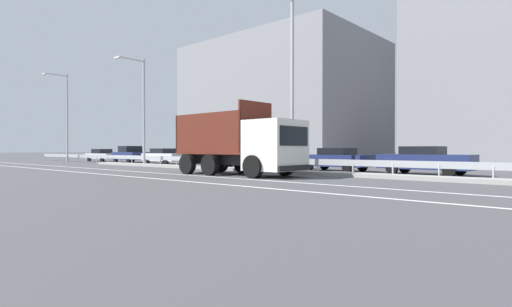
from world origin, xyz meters
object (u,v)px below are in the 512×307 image
object	(u,v)px
street_lamp_1	(142,106)
parked_car_0	(102,155)
dump_truck	(251,148)
parked_car_6	(425,160)
parked_car_5	(335,159)
street_lamp_0	(65,113)
parked_car_1	(131,154)
parked_car_2	(165,156)
parked_car_4	(273,157)
median_road_sign	(217,151)
parked_car_3	(209,157)
street_lamp_2	(291,76)

from	to	relation	value
street_lamp_1	parked_car_0	distance (m)	15.40
dump_truck	parked_car_6	xyz separation A→B (m)	(6.14, 6.38, -0.60)
parked_car_0	parked_car_5	xyz separation A→B (m)	(29.06, -0.40, 0.04)
street_lamp_0	parked_car_0	xyz separation A→B (m)	(-0.08, 3.94, -4.25)
parked_car_1	parked_car_6	xyz separation A→B (m)	(28.34, -0.24, -0.05)
street_lamp_0	parked_car_2	distance (m)	13.03
dump_truck	parked_car_1	xyz separation A→B (m)	(-22.20, 6.62, -0.55)
parked_car_1	parked_car_2	distance (m)	6.00
street_lamp_0	parked_car_0	size ratio (longest dim) A/B	2.09
parked_car_0	parked_car_4	size ratio (longest dim) A/B	0.94
median_road_sign	street_lamp_0	xyz separation A→B (m)	(-22.47, -0.07, 3.73)
median_road_sign	parked_car_4	world-z (taller)	median_road_sign
parked_car_4	parked_car_0	bearing A→B (deg)	-90.05
parked_car_3	parked_car_0	bearing A→B (deg)	-94.00
street_lamp_1	parked_car_2	size ratio (longest dim) A/B	1.69
parked_car_1	parked_car_5	xyz separation A→B (m)	(23.21, -0.32, -0.08)
dump_truck	parked_car_0	world-z (taller)	dump_truck
dump_truck	parked_car_4	world-z (taller)	dump_truck
parked_car_1	parked_car_3	bearing A→B (deg)	92.20
parked_car_0	parked_car_4	world-z (taller)	parked_car_4
street_lamp_1	parked_car_1	distance (m)	10.11
parked_car_1	parked_car_2	world-z (taller)	parked_car_1
parked_car_2	street_lamp_1	bearing A→B (deg)	34.74
street_lamp_0	parked_car_2	size ratio (longest dim) A/B	1.82
street_lamp_1	parked_car_3	size ratio (longest dim) A/B	1.82
dump_truck	parked_car_5	distance (m)	6.41
parked_car_5	dump_truck	bearing A→B (deg)	173.90
parked_car_4	parked_car_1	bearing A→B (deg)	-89.67
street_lamp_2	parked_car_4	xyz separation A→B (m)	(-4.71, 4.25, -4.43)
dump_truck	parked_car_6	world-z (taller)	dump_truck
median_road_sign	parked_car_4	size ratio (longest dim) A/B	0.51
parked_car_2	parked_car_5	xyz separation A→B (m)	(17.21, -0.10, 0.00)
street_lamp_0	parked_car_5	world-z (taller)	street_lamp_0
parked_car_0	parked_car_2	size ratio (longest dim) A/B	0.87
parked_car_2	parked_car_3	distance (m)	6.18
median_road_sign	parked_car_6	distance (m)	12.19
street_lamp_0	parked_car_4	size ratio (longest dim) A/B	1.97
parked_car_2	parked_car_4	bearing A→B (deg)	94.42
dump_truck	median_road_sign	bearing A→B (deg)	-117.45
street_lamp_0	parked_car_3	bearing A→B (deg)	10.71
parked_car_6	dump_truck	bearing A→B (deg)	-41.98
parked_car_3	parked_car_5	xyz separation A→B (m)	(11.04, 0.14, -0.01)
parked_car_2	parked_car_5	size ratio (longest dim) A/B	1.11
street_lamp_2	parked_car_1	size ratio (longest dim) A/B	2.05
parked_car_2	parked_car_6	xyz separation A→B (m)	(22.35, -0.02, 0.04)
street_lamp_1	parked_car_0	size ratio (longest dim) A/B	1.94
street_lamp_2	parked_car_4	world-z (taller)	street_lamp_2
parked_car_3	parked_car_4	world-z (taller)	parked_car_4
parked_car_4	parked_car_5	distance (m)	5.29
median_road_sign	parked_car_6	bearing A→B (deg)	16.94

